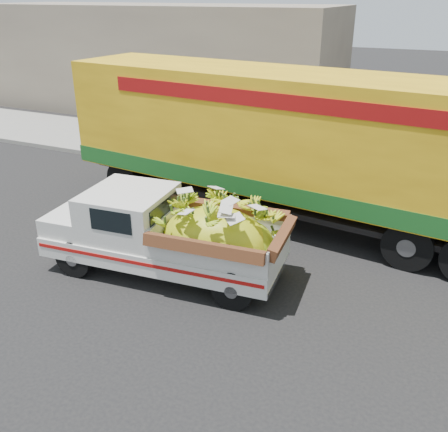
% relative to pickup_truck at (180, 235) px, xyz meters
% --- Properties ---
extents(ground, '(100.00, 100.00, 0.00)m').
position_rel_pickup_truck_xyz_m(ground, '(-1.20, 0.63, -0.95)').
color(ground, black).
rests_on(ground, ground).
extents(curb, '(60.00, 0.25, 0.15)m').
position_rel_pickup_truck_xyz_m(curb, '(-1.20, 6.14, -0.87)').
color(curb, gray).
rests_on(curb, ground).
extents(sidewalk, '(60.00, 4.00, 0.14)m').
position_rel_pickup_truck_xyz_m(sidewalk, '(-1.20, 8.24, -0.88)').
color(sidewalk, gray).
rests_on(sidewalk, ground).
extents(building_left, '(18.00, 6.00, 5.00)m').
position_rel_pickup_truck_xyz_m(building_left, '(-9.20, 14.14, 1.55)').
color(building_left, gray).
rests_on(building_left, ground).
extents(pickup_truck, '(5.16, 2.25, 1.76)m').
position_rel_pickup_truck_xyz_m(pickup_truck, '(0.00, 0.00, 0.00)').
color(pickup_truck, black).
rests_on(pickup_truck, ground).
extents(semi_trailer, '(12.04, 3.85, 3.80)m').
position_rel_pickup_truck_xyz_m(semi_trailer, '(0.95, 3.68, 1.17)').
color(semi_trailer, black).
rests_on(semi_trailer, ground).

